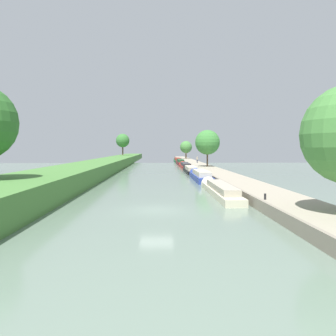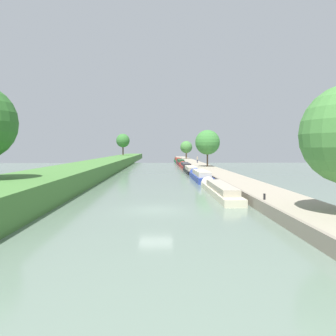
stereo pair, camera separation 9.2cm
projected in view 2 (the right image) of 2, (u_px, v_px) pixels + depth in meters
ground_plane at (156, 210)px, 24.70m from camera, size 160.00×160.00×0.00m
left_grassy_bank at (1, 196)px, 24.34m from camera, size 7.31×260.00×2.11m
right_towpath at (286, 204)px, 24.93m from camera, size 4.22×260.00×0.81m
stone_quay at (257, 204)px, 24.87m from camera, size 0.25×260.00×0.86m
narrowboat_cream at (219, 190)px, 32.81m from camera, size 1.81×14.74×1.76m
narrowboat_blue at (200, 176)px, 48.29m from camera, size 2.09×13.07×2.07m
narrowboat_black at (190, 170)px, 63.04m from camera, size 2.04×12.81×1.94m
narrowboat_red at (185, 166)px, 77.87m from camera, size 2.01×16.76×1.91m
narrowboat_maroon at (180, 162)px, 94.62m from camera, size 1.83×15.62×2.00m
narrowboat_green at (177, 160)px, 110.28m from camera, size 2.01×13.10×2.05m
tree_rightbank_midnear at (207, 142)px, 68.27m from camera, size 5.12×5.12×7.60m
tree_rightbank_midfar at (186, 147)px, 120.94m from camera, size 4.44×4.44×6.47m
tree_leftbank_downstream at (123, 141)px, 118.87m from camera, size 4.88×4.88×7.72m
person_walking at (197, 159)px, 86.34m from camera, size 0.34×0.34×1.66m
mooring_bollard_near at (264, 197)px, 24.37m from camera, size 0.16×0.16×0.45m
mooring_bollard_far at (181, 158)px, 115.90m from camera, size 0.16×0.16×0.45m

